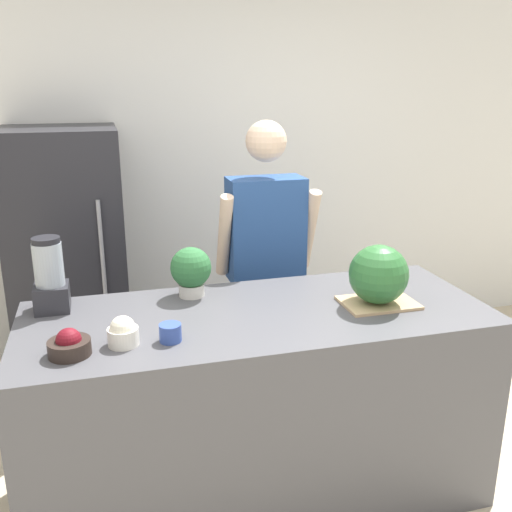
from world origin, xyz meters
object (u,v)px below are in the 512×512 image
object	(u,v)px
refrigerator	(69,262)
bowl_cream	(123,333)
watermelon	(379,274)
bowl_cherries	(69,345)
blender	(50,278)
person	(266,268)
bowl_small_blue	(170,333)
potted_plant	(191,270)

from	to	relation	value
refrigerator	bowl_cream	bearing A→B (deg)	-80.11
watermelon	bowl_cherries	bearing A→B (deg)	-173.78
bowl_cherries	blender	xyz separation A→B (m)	(-0.09, 0.48, 0.11)
person	refrigerator	bearing A→B (deg)	150.99
person	blender	world-z (taller)	person
refrigerator	bowl_small_blue	xyz separation A→B (m)	(0.45, -1.54, 0.15)
blender	potted_plant	size ratio (longest dim) A/B	1.41
person	bowl_cream	xyz separation A→B (m)	(-0.85, -0.91, 0.10)
watermelon	bowl_small_blue	distance (m)	0.98
person	bowl_small_blue	xyz separation A→B (m)	(-0.66, -0.93, 0.09)
person	blender	distance (m)	1.24
person	bowl_cream	size ratio (longest dim) A/B	14.35
watermelon	refrigerator	bearing A→B (deg)	134.91
bowl_small_blue	bowl_cream	bearing A→B (deg)	175.45
bowl_cherries	bowl_cream	size ratio (longest dim) A/B	1.33
bowl_cherries	refrigerator	bearing A→B (deg)	92.46
refrigerator	bowl_small_blue	size ratio (longest dim) A/B	18.90
bowl_cherries	person	bearing A→B (deg)	42.14
bowl_cream	blender	bearing A→B (deg)	122.83
bowl_cream	person	bearing A→B (deg)	47.19
watermelon	bowl_cherries	xyz separation A→B (m)	(-1.34, -0.15, -0.11)
bowl_cherries	bowl_small_blue	world-z (taller)	bowl_cherries
person	blender	xyz separation A→B (m)	(-1.13, -0.47, 0.21)
watermelon	bowl_cream	xyz separation A→B (m)	(-1.15, -0.11, -0.10)
blender	potted_plant	xyz separation A→B (m)	(0.63, 0.01, -0.02)
bowl_cherries	blender	bearing A→B (deg)	100.41
potted_plant	bowl_cherries	bearing A→B (deg)	-137.90
bowl_cherries	bowl_cream	distance (m)	0.20
watermelon	blender	distance (m)	1.47
bowl_cream	bowl_cherries	bearing A→B (deg)	-170.66
bowl_small_blue	blender	size ratio (longest dim) A/B	0.26
refrigerator	potted_plant	world-z (taller)	refrigerator
blender	watermelon	bearing A→B (deg)	-13.05
watermelon	bowl_cherries	size ratio (longest dim) A/B	1.69
bowl_cherries	potted_plant	size ratio (longest dim) A/B	0.67
blender	potted_plant	world-z (taller)	blender
potted_plant	person	bearing A→B (deg)	42.18
watermelon	potted_plant	world-z (taller)	watermelon
blender	refrigerator	bearing A→B (deg)	88.91
bowl_small_blue	watermelon	bearing A→B (deg)	7.58
watermelon	bowl_cream	world-z (taller)	watermelon
bowl_cherries	blender	distance (m)	0.50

